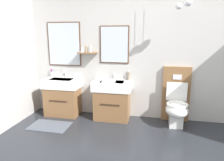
% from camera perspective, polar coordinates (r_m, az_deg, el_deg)
% --- Properties ---
extents(wall_back, '(5.23, 0.53, 2.64)m').
position_cam_1_polar(wall_back, '(3.83, 13.72, 8.86)').
color(wall_back, '#B7B5B2').
rests_on(wall_back, ground).
extents(bath_mat, '(0.68, 0.44, 0.01)m').
position_cam_1_polar(bath_mat, '(3.80, -16.84, -11.94)').
color(bath_mat, '#474C56').
rests_on(bath_mat, ground).
extents(vanity_sink_left, '(0.70, 0.45, 0.72)m').
position_cam_1_polar(vanity_sink_left, '(4.15, -13.43, -4.18)').
color(vanity_sink_left, brown).
rests_on(vanity_sink_left, ground).
extents(tap_on_left_sink, '(0.03, 0.13, 0.11)m').
position_cam_1_polar(tap_on_left_sink, '(4.19, -12.82, 1.87)').
color(tap_on_left_sink, silver).
rests_on(tap_on_left_sink, vanity_sink_left).
extents(vanity_sink_right, '(0.70, 0.45, 0.72)m').
position_cam_1_polar(vanity_sink_right, '(3.84, 0.09, -5.19)').
color(vanity_sink_right, brown).
rests_on(vanity_sink_right, ground).
extents(tap_on_right_sink, '(0.03, 0.13, 0.11)m').
position_cam_1_polar(tap_on_right_sink, '(3.89, 0.57, 1.35)').
color(tap_on_right_sink, silver).
rests_on(tap_on_right_sink, vanity_sink_right).
extents(toilet, '(0.48, 0.62, 1.00)m').
position_cam_1_polar(toilet, '(3.78, 17.34, -6.11)').
color(toilet, brown).
rests_on(toilet, ground).
extents(toothbrush_cup, '(0.07, 0.07, 0.20)m').
position_cam_1_polar(toothbrush_cup, '(4.30, -16.16, 1.80)').
color(toothbrush_cup, silver).
rests_on(toothbrush_cup, vanity_sink_left).
extents(soap_dispenser, '(0.06, 0.06, 0.19)m').
position_cam_1_polar(soap_dispenser, '(3.84, 4.67, 1.29)').
color(soap_dispenser, gray).
rests_on(soap_dispenser, vanity_sink_right).
extents(folded_hand_towel, '(0.22, 0.16, 0.04)m').
position_cam_1_polar(folded_hand_towel, '(3.64, -0.91, -0.24)').
color(folded_hand_towel, white).
rests_on(folded_hand_towel, vanity_sink_right).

